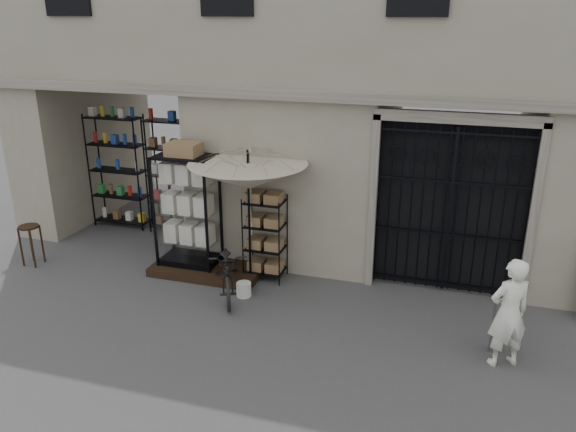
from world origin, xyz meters
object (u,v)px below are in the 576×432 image
(wire_rack, at_px, (265,239))
(display_cabinet, at_px, (188,216))
(bicycle, at_px, (229,294))
(steel_bollard, at_px, (497,326))
(shopkeeper, at_px, (501,363))
(wooden_stool, at_px, (31,244))
(white_bucket, at_px, (244,289))
(market_umbrella, at_px, (248,169))

(wire_rack, bearing_deg, display_cabinet, -169.20)
(bicycle, xyz_separation_m, steel_bollard, (4.25, -0.48, 0.41))
(shopkeeper, bearing_deg, display_cabinet, -43.38)
(wire_rack, bearing_deg, shopkeeper, -15.02)
(wooden_stool, xyz_separation_m, steel_bollard, (8.26, -0.52, -0.00))
(shopkeeper, bearing_deg, wooden_stool, -33.79)
(wire_rack, relative_size, wooden_stool, 1.96)
(white_bucket, xyz_separation_m, wooden_stool, (-4.28, 0.03, 0.29))
(bicycle, height_order, steel_bollard, bicycle)
(white_bucket, height_order, wooden_stool, wooden_stool)
(bicycle, relative_size, shopkeeper, 1.09)
(wooden_stool, bearing_deg, market_umbrella, 7.60)
(market_umbrella, xyz_separation_m, wooden_stool, (-4.19, -0.56, -1.65))
(display_cabinet, distance_m, white_bucket, 1.76)
(wire_rack, relative_size, shopkeeper, 0.98)
(wooden_stool, bearing_deg, wire_rack, 9.73)
(display_cabinet, distance_m, bicycle, 1.64)
(wire_rack, height_order, white_bucket, wire_rack)
(wire_rack, bearing_deg, bicycle, -109.86)
(display_cabinet, relative_size, market_umbrella, 0.77)
(white_bucket, bearing_deg, steel_bollard, -7.06)
(white_bucket, bearing_deg, market_umbrella, 99.53)
(steel_bollard, bearing_deg, bicycle, 173.53)
(display_cabinet, distance_m, market_umbrella, 1.58)
(display_cabinet, xyz_separation_m, bicycle, (1.05, -0.68, -1.06))
(white_bucket, relative_size, steel_bollard, 0.31)
(steel_bollard, relative_size, shopkeeper, 0.52)
(display_cabinet, xyz_separation_m, wooden_stool, (-2.96, -0.65, -0.65))
(wire_rack, xyz_separation_m, steel_bollard, (3.86, -1.27, -0.34))
(wire_rack, height_order, bicycle, wire_rack)
(white_bucket, distance_m, steel_bollard, 4.02)
(market_umbrella, relative_size, wooden_stool, 3.67)
(display_cabinet, height_order, steel_bollard, display_cabinet)
(market_umbrella, relative_size, steel_bollard, 3.53)
(steel_bollard, bearing_deg, wire_rack, 161.75)
(white_bucket, distance_m, shopkeeper, 4.15)
(white_bucket, relative_size, bicycle, 0.15)
(market_umbrella, distance_m, bicycle, 2.15)
(wire_rack, bearing_deg, wooden_stool, -163.72)
(display_cabinet, relative_size, bicycle, 1.29)
(display_cabinet, relative_size, shopkeeper, 1.41)
(wire_rack, height_order, shopkeeper, wire_rack)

